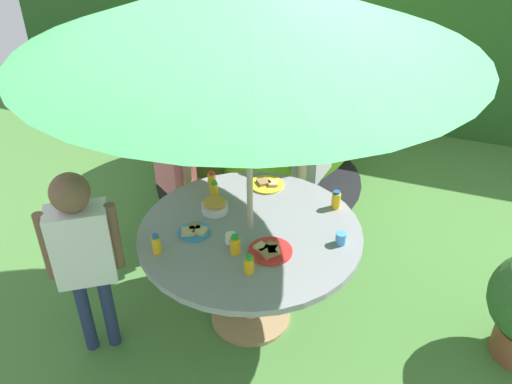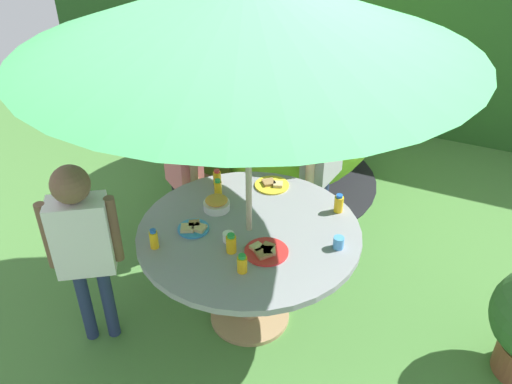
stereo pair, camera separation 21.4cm
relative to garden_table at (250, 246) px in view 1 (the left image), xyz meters
name	(u,v)px [view 1 (the left image)]	position (x,y,z in m)	size (l,w,h in m)	color
ground_plane	(251,318)	(0.00, 0.00, -0.63)	(10.00, 10.00, 0.02)	#477A38
hedge_backdrop	(365,38)	(0.00, 3.60, 0.27)	(9.00, 0.70, 1.78)	#285623
garden_table	(250,246)	(0.00, 0.00, 0.00)	(1.36, 1.36, 0.75)	tan
patio_umbrella	(248,11)	(0.00, 0.00, 1.42)	(2.30, 2.30, 2.22)	#B7AD8C
wooden_chair	(218,147)	(-0.73, 1.16, -0.03)	(0.63, 0.61, 1.06)	brown
dome_tent	(259,101)	(-0.58, 1.72, 0.18)	(2.38, 2.38, 1.60)	#8CC633
child_in_grey_shirt	(314,145)	(0.12, 1.00, 0.23)	(0.23, 0.45, 1.33)	navy
child_in_pink_shirt	(174,162)	(-0.78, 0.51, 0.17)	(0.37, 0.32, 1.24)	navy
child_in_white_shirt	(82,245)	(-0.80, -0.55, 0.19)	(0.38, 0.34, 1.27)	navy
snack_bowl	(215,206)	(-0.28, 0.10, 0.17)	(0.17, 0.17, 0.09)	white
plate_far_left	(270,250)	(0.18, -0.16, 0.14)	(0.25, 0.25, 0.03)	red
plate_center_back	(267,184)	(-0.07, 0.51, 0.14)	(0.23, 0.23, 0.03)	yellow
plate_mid_right	(194,231)	(-0.30, -0.15, 0.14)	(0.19, 0.19, 0.03)	#338CD8
juice_bottle_near_left	(156,244)	(-0.42, -0.39, 0.18)	(0.05, 0.05, 0.13)	yellow
juice_bottle_near_right	(212,179)	(-0.42, 0.37, 0.18)	(0.05, 0.05, 0.11)	yellow
juice_bottle_far_right	(214,190)	(-0.35, 0.25, 0.18)	(0.05, 0.05, 0.12)	yellow
juice_bottle_center_front	(249,264)	(0.13, -0.36, 0.18)	(0.06, 0.06, 0.11)	yellow
juice_bottle_mid_left	(336,200)	(0.43, 0.41, 0.18)	(0.06, 0.06, 0.12)	yellow
juice_bottle_front_edge	(235,245)	(0.00, -0.23, 0.18)	(0.06, 0.06, 0.12)	yellow
cup_near	(341,238)	(0.54, 0.06, 0.16)	(0.06, 0.06, 0.07)	#4C99D8
cup_far	(231,238)	(-0.06, -0.15, 0.15)	(0.07, 0.07, 0.06)	white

